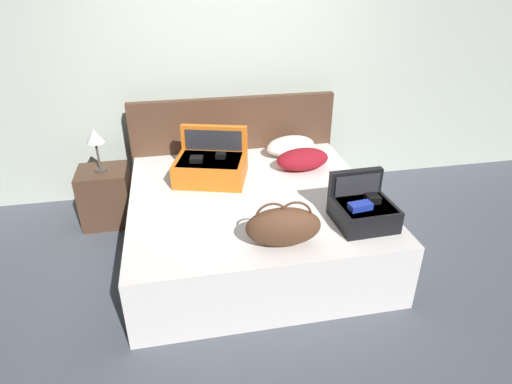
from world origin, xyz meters
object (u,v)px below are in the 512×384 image
Objects in this scene: nightstand at (106,196)px; table_lamp at (95,138)px; duffel_bag at (283,226)px; bed at (253,222)px; pillow_center_head at (303,159)px; pillow_near_headboard at (291,146)px; hard_case_large at (211,165)px; hard_case_medium at (363,209)px.

table_lamp is at bearing 0.00° from nightstand.
duffel_bag is 1.99m from nightstand.
bed is at bearing -29.02° from table_lamp.
duffel_bag reaches higher than pillow_center_head.
table_lamp reaches higher than duffel_bag.
pillow_center_head is (0.02, -0.33, 0.00)m from pillow_near_headboard.
pillow_near_headboard is at bearing 93.74° from pillow_center_head.
hard_case_large is 1.77× the size of table_lamp.
table_lamp is at bearing 177.17° from hard_case_large.
hard_case_large is 1.42× the size of pillow_near_headboard.
table_lamp is at bearing 133.15° from duffel_bag.
hard_case_medium is 2.34m from table_lamp.
table_lamp is (-1.26, 0.70, 0.58)m from bed.
bed is at bearing 95.47° from duffel_bag.
hard_case_medium is at bearing -38.76° from bed.
hard_case_medium reaches higher than bed.
duffel_bag reaches higher than bed.
pillow_near_headboard is at bearing 40.39° from hard_case_large.
table_lamp is (-1.79, 0.31, 0.22)m from pillow_center_head.
pillow_near_headboard is (-0.19, 1.28, -0.01)m from hard_case_medium.
hard_case_medium is 0.97m from pillow_center_head.
pillow_center_head reaches higher than nightstand.
pillow_near_headboard is 1.01× the size of pillow_center_head.
hard_case_large is 1.04m from table_lamp.
pillow_center_head is at bearing -86.26° from pillow_near_headboard.
nightstand reaches higher than bed.
hard_case_medium is 0.65m from duffel_bag.
hard_case_large is (-0.29, 0.36, 0.39)m from bed.
pillow_center_head is at bearing -9.79° from table_lamp.
hard_case_large is 1.34× the size of duffel_bag.
pillow_center_head is 0.90× the size of nightstand.
hard_case_medium is 1.30m from pillow_near_headboard.
pillow_near_headboard is 0.91× the size of nightstand.
bed is 4.71× the size of hard_case_medium.
pillow_near_headboard reaches higher than bed.
hard_case_large is at bearing -178.06° from pillow_center_head.
hard_case_medium is 0.87× the size of pillow_center_head.
bed is 0.97m from hard_case_medium.
table_lamp reaches higher than pillow_center_head.
bed is 1.44m from nightstand.
hard_case_large is at bearing -19.23° from nightstand.
table_lamp is at bearing -179.33° from pillow_near_headboard.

